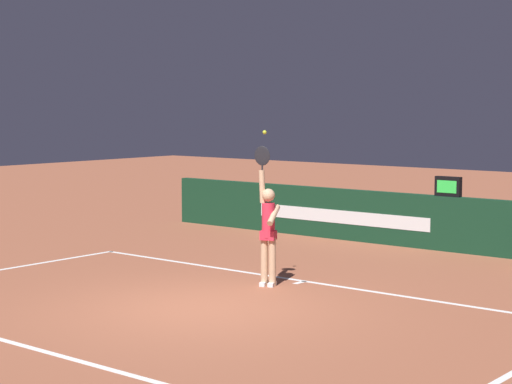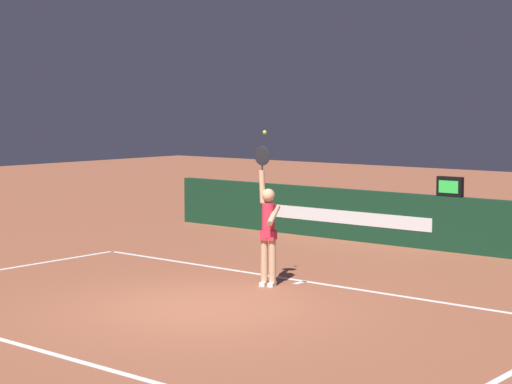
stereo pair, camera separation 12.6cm
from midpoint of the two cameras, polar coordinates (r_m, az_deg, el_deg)
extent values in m
plane|color=#9C553B|center=(14.14, -3.77, -7.32)|extent=(60.00, 60.00, 0.00)
cube|color=white|center=(16.20, 2.87, -5.65)|extent=(10.33, 0.11, 0.00)
cube|color=white|center=(12.13, -13.92, -9.64)|extent=(10.33, 0.11, 0.00)
cube|color=white|center=(16.09, 2.55, -5.73)|extent=(0.11, 0.30, 0.00)
cube|color=#123822|center=(20.00, 10.79, -1.89)|extent=(14.81, 0.20, 1.19)
cube|color=white|center=(21.10, 5.15, -1.57)|extent=(4.71, 0.01, 0.31)
cube|color=black|center=(19.72, 11.88, 0.34)|extent=(0.58, 0.14, 0.43)
cube|color=#33E54C|center=(19.66, 11.78, 0.33)|extent=(0.45, 0.01, 0.26)
cylinder|color=tan|center=(15.70, 0.82, -4.44)|extent=(0.12, 0.12, 0.85)
cylinder|color=tan|center=(15.74, 0.29, -4.41)|extent=(0.12, 0.12, 0.85)
cube|color=white|center=(15.75, 0.79, -5.85)|extent=(0.18, 0.26, 0.07)
cube|color=white|center=(15.80, 0.27, -5.81)|extent=(0.18, 0.26, 0.07)
cylinder|color=#DD2A42|center=(15.61, 0.56, -1.80)|extent=(0.23, 0.23, 0.60)
cube|color=#DD2A42|center=(15.65, 0.56, -2.75)|extent=(0.31, 0.29, 0.16)
sphere|color=tan|center=(15.56, 0.56, -0.20)|extent=(0.23, 0.23, 0.23)
cylinder|color=tan|center=(15.58, 0.16, 0.35)|extent=(0.15, 0.14, 0.57)
cylinder|color=tan|center=(15.51, 0.89, -1.46)|extent=(0.27, 0.50, 0.33)
ellipsoid|color=black|center=(15.54, 0.16, 2.31)|extent=(0.30, 0.14, 0.36)
cylinder|color=black|center=(15.55, 0.16, 1.61)|extent=(0.03, 0.03, 0.18)
sphere|color=#CBE02F|center=(15.58, 0.31, 3.80)|extent=(0.07, 0.07, 0.07)
camera|label=1|loc=(0.06, -90.23, -0.02)|focal=63.29mm
camera|label=2|loc=(0.06, 89.77, 0.02)|focal=63.29mm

